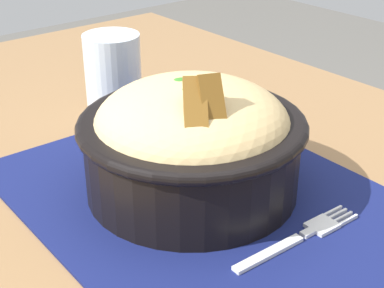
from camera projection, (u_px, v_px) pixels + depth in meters
table at (199, 262)px, 0.57m from camera, size 1.26×0.80×0.70m
placemat at (207, 200)px, 0.56m from camera, size 0.41×0.32×0.00m
bowl at (192, 138)px, 0.55m from camera, size 0.22×0.22×0.14m
fork at (304, 235)px, 0.50m from camera, size 0.02×0.14×0.00m
drinking_glass at (113, 79)px, 0.74m from camera, size 0.07×0.07×0.10m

